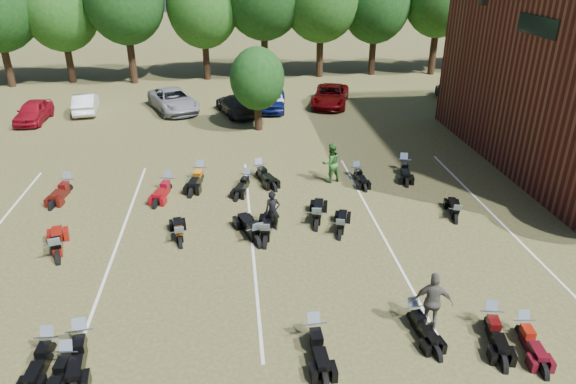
{
  "coord_description": "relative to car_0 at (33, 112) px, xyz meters",
  "views": [
    {
      "loc": [
        -3.47,
        -14.29,
        9.96
      ],
      "look_at": [
        -1.46,
        4.0,
        1.2
      ],
      "focal_mm": 32.0,
      "sensor_mm": 36.0,
      "label": 1
    }
  ],
  "objects": [
    {
      "name": "ground",
      "position": [
        16.01,
        -18.61,
        -0.66
      ],
      "size": [
        160.0,
        160.0,
        0.0
      ],
      "primitive_type": "plane",
      "color": "brown",
      "rests_on": "ground"
    },
    {
      "name": "car_0",
      "position": [
        0.0,
        0.0,
        0.0
      ],
      "size": [
        1.64,
        3.93,
        1.33
      ],
      "primitive_type": "imported",
      "rotation": [
        0.0,
        0.0,
        -0.02
      ],
      "color": "maroon",
      "rests_on": "ground"
    },
    {
      "name": "car_1",
      "position": [
        2.78,
        1.73,
        -0.02
      ],
      "size": [
        1.91,
        4.07,
        1.29
      ],
      "primitive_type": "imported",
      "rotation": [
        0.0,
        0.0,
        3.28
      ],
      "color": "silver",
      "rests_on": "ground"
    },
    {
      "name": "car_2",
      "position": [
        8.56,
        1.52,
        0.06
      ],
      "size": [
        4.16,
        5.7,
        1.44
      ],
      "primitive_type": "imported",
      "rotation": [
        0.0,
        0.0,
        0.39
      ],
      "color": "gray",
      "rests_on": "ground"
    },
    {
      "name": "car_3",
      "position": [
        12.77,
        0.3,
        -0.0
      ],
      "size": [
        3.07,
        4.91,
        1.33
      ],
      "primitive_type": "imported",
      "rotation": [
        0.0,
        0.0,
        3.43
      ],
      "color": "black",
      "rests_on": "ground"
    },
    {
      "name": "car_4",
      "position": [
        15.16,
        1.22,
        0.1
      ],
      "size": [
        2.3,
        4.69,
        1.54
      ],
      "primitive_type": "imported",
      "rotation": [
        0.0,
        0.0,
        -0.11
      ],
      "color": "#0B1451",
      "rests_on": "ground"
    },
    {
      "name": "car_5",
      "position": [
        14.9,
        1.7,
        -0.02
      ],
      "size": [
        2.06,
        4.08,
        1.28
      ],
      "primitive_type": "imported",
      "rotation": [
        0.0,
        0.0,
        3.33
      ],
      "color": "#ADAEA9",
      "rests_on": "ground"
    },
    {
      "name": "car_6",
      "position": [
        19.32,
        1.68,
        0.02
      ],
      "size": [
        3.58,
        5.4,
        1.38
      ],
      "primitive_type": "imported",
      "rotation": [
        0.0,
        0.0,
        -0.28
      ],
      "color": "#580506",
      "rests_on": "ground"
    },
    {
      "name": "car_7",
      "position": [
        28.33,
        1.66,
        0.04
      ],
      "size": [
        2.72,
        5.13,
        1.41
      ],
      "primitive_type": "imported",
      "rotation": [
        0.0,
        0.0,
        2.98
      ],
      "color": "#36363B",
      "rests_on": "ground"
    },
    {
      "name": "person_black",
      "position": [
        13.86,
        -15.41,
        0.14
      ],
      "size": [
        0.59,
        0.39,
        1.61
      ],
      "primitive_type": "imported",
      "rotation": [
        0.0,
        0.0,
        0.01
      ],
      "color": "black",
      "rests_on": "ground"
    },
    {
      "name": "person_green",
      "position": [
        16.94,
        -11.16,
        0.28
      ],
      "size": [
        1.12,
        1.0,
        1.9
      ],
      "primitive_type": "imported",
      "rotation": [
        0.0,
        0.0,
        3.5
      ],
      "color": "#2E6A27",
      "rests_on": "ground"
    },
    {
      "name": "person_grey",
      "position": [
        17.9,
        -21.67,
        0.27
      ],
      "size": [
        1.18,
        0.73,
        1.87
      ],
      "primitive_type": "imported",
      "rotation": [
        0.0,
        0.0,
        2.87
      ],
      "color": "#5B554E",
      "rests_on": "ground"
    },
    {
      "name": "motorcycle_0",
      "position": [
        7.94,
        -22.18,
        -0.66
      ],
      "size": [
        0.8,
        2.14,
        1.17
      ],
      "primitive_type": null,
      "rotation": [
        0.0,
        0.0,
        -0.07
      ],
      "color": "black",
      "rests_on": "ground"
    },
    {
      "name": "motorcycle_1",
      "position": [
        7.29,
        -21.57,
        -0.66
      ],
      "size": [
        0.74,
        2.16,
        1.19
      ],
      "primitive_type": null,
      "rotation": [
        0.0,
        0.0,
        -0.03
      ],
      "color": "black",
      "rests_on": "ground"
    },
    {
      "name": "motorcycle_2",
      "position": [
        8.13,
        -21.46,
        -0.66
      ],
      "size": [
        1.03,
        2.42,
        1.31
      ],
      "primitive_type": null,
      "rotation": [
        0.0,
        0.0,
        0.12
      ],
      "color": "black",
      "rests_on": "ground"
    },
    {
      "name": "motorcycle_3",
      "position": [
        14.48,
        -21.85,
        -0.66
      ],
      "size": [
        0.76,
        2.25,
        1.25
      ],
      "primitive_type": null,
      "rotation": [
        0.0,
        0.0,
        0.02
      ],
      "color": "black",
      "rests_on": "ground"
    },
    {
      "name": "motorcycle_4",
      "position": [
        17.5,
        -21.36,
        -0.66
      ],
      "size": [
        0.89,
        2.08,
        1.12
      ],
      "primitive_type": null,
      "rotation": [
        0.0,
        0.0,
        0.13
      ],
      "color": "black",
      "rests_on": "ground"
    },
    {
      "name": "motorcycle_5",
      "position": [
        19.62,
        -21.85,
        -0.66
      ],
      "size": [
        1.13,
        2.26,
        1.2
      ],
      "primitive_type": null,
      "rotation": [
        0.0,
        0.0,
        -0.22
      ],
      "color": "black",
      "rests_on": "ground"
    },
    {
      "name": "motorcycle_6",
      "position": [
        20.37,
        -22.27,
        -0.66
      ],
      "size": [
        0.89,
        2.08,
        1.13
      ],
      "primitive_type": null,
      "rotation": [
        0.0,
        0.0,
        -0.12
      ],
      "color": "#480A13",
      "rests_on": "ground"
    },
    {
      "name": "motorcycle_7",
      "position": [
        6.15,
        -16.8,
        -0.66
      ],
      "size": [
        1.4,
        2.58,
        1.37
      ],
      "primitive_type": null,
      "rotation": [
        0.0,
        0.0,
        3.4
      ],
      "color": "maroon",
      "rests_on": "ground"
    },
    {
      "name": "motorcycle_8",
      "position": [
        10.36,
        -16.22,
        -0.66
      ],
      "size": [
        0.98,
        2.16,
        1.16
      ],
      "primitive_type": null,
      "rotation": [
        0.0,
        0.0,
        3.3
      ],
      "color": "black",
      "rests_on": "ground"
    },
    {
      "name": "motorcycle_9",
      "position": [
        13.18,
        -16.49,
        -0.66
      ],
      "size": [
        1.49,
        2.58,
        1.37
      ],
      "primitive_type": null,
      "rotation": [
        0.0,
        0.0,
        3.45
      ],
      "color": "black",
      "rests_on": "ground"
    },
    {
      "name": "motorcycle_10",
      "position": [
        15.58,
        -15.48,
        -0.66
      ],
      "size": [
        1.26,
        2.48,
        1.32
      ],
      "primitive_type": null,
      "rotation": [
        0.0,
        0.0,
        2.92
      ],
      "color": "black",
      "rests_on": "ground"
    },
    {
      "name": "motorcycle_11",
      "position": [
        13.49,
        -16.55,
        -0.66
      ],
      "size": [
        1.14,
        2.5,
        1.34
      ],
      "primitive_type": null,
      "rotation": [
        0.0,
        0.0,
        2.98
      ],
      "color": "black",
      "rests_on": "ground"
    },
    {
      "name": "motorcycle_12",
      "position": [
        16.36,
        -16.29,
        -0.66
      ],
      "size": [
        1.24,
        2.22,
        1.18
      ],
      "primitive_type": null,
      "rotation": [
        0.0,
        0.0,
        2.86
      ],
      "color": "black",
      "rests_on": "ground"
    },
    {
      "name": "motorcycle_13",
      "position": [
        21.23,
        -15.58,
        -0.66
      ],
      "size": [
        1.12,
        2.11,
        1.12
      ],
      "primitive_type": null,
      "rotation": [
        0.0,
        0.0,
        2.89
      ],
      "color": "black",
      "rests_on": "ground"
    },
    {
      "name": "motorcycle_14",
      "position": [
        4.96,
        -10.95,
        -0.66
      ],
      "size": [
        1.04,
        2.35,
        1.26
      ],
      "primitive_type": null,
      "rotation": [
        0.0,
        0.0,
        -0.14
      ],
      "color": "#400C09",
      "rests_on": "ground"
    },
    {
      "name": "motorcycle_15",
      "position": [
        9.44,
        -11.33,
        -0.66
      ],
      "size": [
        1.21,
        2.36,
        1.26
      ],
      "primitive_type": null,
      "rotation": [
        0.0,
        0.0,
        -0.23
      ],
      "color": "maroon",
      "rests_on": "ground"
    },
    {
      "name": "motorcycle_16",
      "position": [
        13.65,
        -10.25,
        -0.66
      ],
      "size": [
        1.45,
        2.39,
        1.27
      ],
      "primitive_type": null,
      "rotation": [
        0.0,
        0.0,
        0.34
      ],
      "color": "black",
      "rests_on": "ground"
    },
    {
      "name": "motorcycle_17",
      "position": [
        10.85,
        -10.32,
        -0.66
      ],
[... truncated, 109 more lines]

